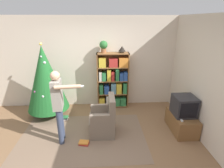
{
  "coord_description": "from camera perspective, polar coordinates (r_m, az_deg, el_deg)",
  "views": [
    {
      "loc": [
        0.3,
        -2.99,
        2.48
      ],
      "look_at": [
        0.52,
        0.88,
        1.05
      ],
      "focal_mm": 28.0,
      "sensor_mm": 36.0,
      "label": 1
    }
  ],
  "objects": [
    {
      "name": "christmas_tree",
      "position": [
        4.81,
        -20.91,
        1.65
      ],
      "size": [
        1.07,
        1.07,
        1.97
      ],
      "color": "#4C3323",
      "rests_on": "ground_plane"
    },
    {
      "name": "potted_plant",
      "position": [
        4.83,
        -2.78,
        12.33
      ],
      "size": [
        0.22,
        0.22,
        0.33
      ],
      "color": "#935B38",
      "rests_on": "bookshelf"
    },
    {
      "name": "armchair",
      "position": [
        4.05,
        -2.74,
        -11.94
      ],
      "size": [
        0.58,
        0.57,
        0.92
      ],
      "rotation": [
        0.0,
        0.0,
        -1.56
      ],
      "color": "#7A6B5B",
      "rests_on": "ground_plane"
    },
    {
      "name": "wall_right",
      "position": [
        3.86,
        30.78,
        -0.5
      ],
      "size": [
        0.1,
        8.0,
        2.6
      ],
      "color": "beige",
      "rests_on": "ground_plane"
    },
    {
      "name": "book_pile_by_chair",
      "position": [
        3.94,
        -9.13,
        -18.48
      ],
      "size": [
        0.23,
        0.18,
        0.06
      ],
      "color": "#B22D28",
      "rests_on": "ground_plane"
    },
    {
      "name": "ground_plane",
      "position": [
        3.89,
        -7.29,
        -19.51
      ],
      "size": [
        14.0,
        14.0,
        0.0
      ],
      "primitive_type": "plane",
      "color": "#846042"
    },
    {
      "name": "game_remote",
      "position": [
        4.15,
        21.71,
        -10.89
      ],
      "size": [
        0.04,
        0.12,
        0.02
      ],
      "color": "white",
      "rests_on": "tv_stand"
    },
    {
      "name": "standing_person",
      "position": [
        3.68,
        -17.07,
        -5.66
      ],
      "size": [
        0.66,
        0.47,
        1.57
      ],
      "rotation": [
        0.0,
        0.0,
        -1.48
      ],
      "color": "#38425B",
      "rests_on": "ground_plane"
    },
    {
      "name": "table_lamp",
      "position": [
        4.87,
        3.3,
        11.34
      ],
      "size": [
        0.2,
        0.2,
        0.18
      ],
      "color": "#473828",
      "rests_on": "bookshelf"
    },
    {
      "name": "book_pile_near_tree",
      "position": [
        4.87,
        -15.31,
        -10.64
      ],
      "size": [
        0.21,
        0.16,
        0.08
      ],
      "color": "beige",
      "rests_on": "ground_plane"
    },
    {
      "name": "wall_back",
      "position": [
        5.15,
        -6.5,
        6.87
      ],
      "size": [
        8.0,
        0.1,
        2.6
      ],
      "color": "beige",
      "rests_on": "ground_plane"
    },
    {
      "name": "tv_stand",
      "position": [
        4.52,
        21.72,
        -11.5
      ],
      "size": [
        0.49,
        0.86,
        0.42
      ],
      "color": "brown",
      "rests_on": "ground_plane"
    },
    {
      "name": "television",
      "position": [
        4.32,
        22.48,
        -6.57
      ],
      "size": [
        0.47,
        0.48,
        0.45
      ],
      "color": "#28282D",
      "rests_on": "tv_stand"
    },
    {
      "name": "area_rug",
      "position": [
        4.17,
        -9.47,
        -16.51
      ],
      "size": [
        2.78,
        1.78,
        0.01
      ],
      "color": "#7F6651",
      "rests_on": "ground_plane"
    },
    {
      "name": "bookshelf",
      "position": [
        5.07,
        0.29,
        0.78
      ],
      "size": [
        0.9,
        0.3,
        1.63
      ],
      "color": "brown",
      "rests_on": "ground_plane"
    }
  ]
}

